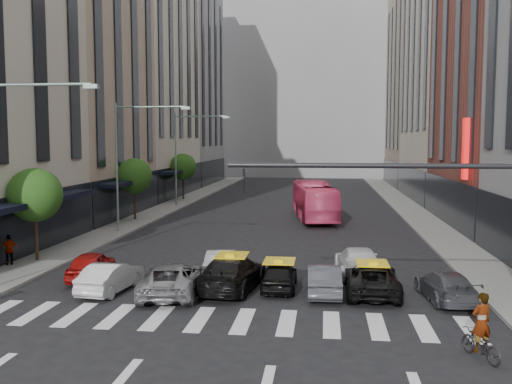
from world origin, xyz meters
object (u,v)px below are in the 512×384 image
(streetlamp_near, at_px, (1,156))
(taxi_left, at_px, (232,273))
(streetlamp_mid, at_px, (130,150))
(motorcycle, at_px, (481,345))
(streetlamp_far, at_px, (185,147))
(taxi_center, at_px, (279,276))
(car_red, at_px, (91,265))
(car_white_front, at_px, (111,277))
(bus, at_px, (314,201))
(pedestrian_far, at_px, (9,250))

(streetlamp_near, xyz_separation_m, taxi_left, (9.55, 1.74, -5.14))
(streetlamp_mid, bearing_deg, motorcycle, -49.38)
(streetlamp_near, bearing_deg, streetlamp_far, 90.00)
(taxi_center, bearing_deg, streetlamp_mid, -50.83)
(car_red, xyz_separation_m, car_white_front, (1.73, -2.02, -0.02))
(streetlamp_far, distance_m, bus, 15.32)
(car_red, xyz_separation_m, pedestrian_far, (-5.19, 1.85, 0.26))
(streetlamp_far, xyz_separation_m, taxi_left, (9.55, -30.26, -5.14))
(car_red, bearing_deg, streetlamp_far, -91.71)
(taxi_center, xyz_separation_m, motorcycle, (6.63, -7.29, -0.17))
(taxi_center, bearing_deg, motorcycle, 131.74)
(streetlamp_mid, xyz_separation_m, streetlamp_far, (0.00, 16.00, 0.00))
(taxi_left, bearing_deg, streetlamp_near, 16.96)
(car_white_front, bearing_deg, bus, -102.67)
(motorcycle, bearing_deg, pedestrian_far, -49.64)
(car_red, xyz_separation_m, bus, (10.08, 21.84, 0.88))
(streetlamp_far, bearing_deg, bus, -29.97)
(streetlamp_near, height_order, car_red, streetlamp_near)
(streetlamp_near, height_order, taxi_left, streetlamp_near)
(taxi_left, bearing_deg, taxi_center, -165.57)
(taxi_left, relative_size, bus, 0.47)
(car_white_front, distance_m, motorcycle, 15.14)
(car_red, distance_m, taxi_center, 9.01)
(streetlamp_far, relative_size, car_white_front, 2.28)
(motorcycle, bearing_deg, car_red, -51.49)
(motorcycle, bearing_deg, taxi_center, -71.80)
(streetlamp_near, height_order, pedestrian_far, streetlamp_near)
(streetlamp_far, xyz_separation_m, taxi_center, (11.61, -29.98, -5.28))
(pedestrian_far, bearing_deg, streetlamp_near, 86.05)
(streetlamp_mid, distance_m, taxi_center, 18.93)
(car_red, relative_size, bus, 0.35)
(taxi_center, distance_m, pedestrian_far, 14.41)
(bus, xyz_separation_m, pedestrian_far, (-15.27, -19.99, -0.62))
(streetlamp_near, xyz_separation_m, pedestrian_far, (-2.55, 4.67, -4.97))
(taxi_left, bearing_deg, streetlamp_mid, -49.54)
(car_red, height_order, bus, bus)
(streetlamp_far, bearing_deg, car_white_front, -82.02)
(streetlamp_near, height_order, motorcycle, streetlamp_near)
(streetlamp_far, xyz_separation_m, car_red, (2.64, -29.18, -5.23))
(taxi_left, bearing_deg, motorcycle, 147.77)
(streetlamp_near, relative_size, motorcycle, 5.21)
(car_red, height_order, taxi_left, taxi_left)
(taxi_center, height_order, motorcycle, taxi_center)
(car_red, bearing_deg, taxi_center, 168.04)
(streetlamp_mid, distance_m, car_white_front, 16.67)
(car_red, height_order, taxi_center, car_red)
(streetlamp_far, relative_size, pedestrian_far, 5.73)
(car_white_front, relative_size, bus, 0.35)
(streetlamp_far, relative_size, car_red, 2.28)
(pedestrian_far, bearing_deg, streetlamp_far, -127.87)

